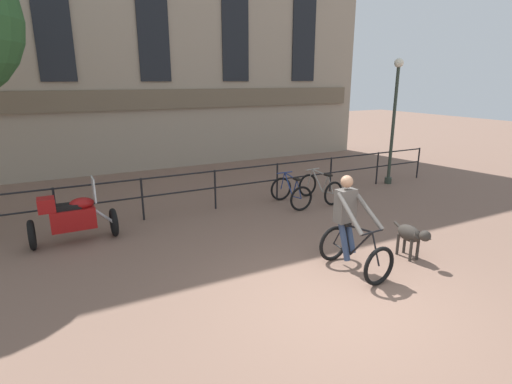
% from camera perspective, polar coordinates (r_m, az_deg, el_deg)
% --- Properties ---
extents(ground_plane, '(60.00, 60.00, 0.00)m').
position_cam_1_polar(ground_plane, '(6.48, 12.27, -15.22)').
color(ground_plane, '#7A5B4C').
extents(canal_railing, '(15.05, 0.05, 1.05)m').
position_cam_1_polar(canal_railing, '(10.41, -5.88, 1.31)').
color(canal_railing, black).
rests_on(canal_railing, ground_plane).
extents(building_facade, '(18.00, 0.72, 11.94)m').
position_cam_1_polar(building_facade, '(15.84, -15.07, 24.93)').
color(building_facade, gray).
rests_on(building_facade, ground_plane).
extents(cyclist_with_bike, '(0.76, 1.21, 1.70)m').
position_cam_1_polar(cyclist_with_bike, '(7.23, 13.39, -5.18)').
color(cyclist_with_bike, black).
rests_on(cyclist_with_bike, ground_plane).
extents(dog, '(0.29, 0.94, 0.67)m').
position_cam_1_polar(dog, '(8.10, 21.35, -5.73)').
color(dog, '#332D28').
rests_on(dog, ground_plane).
extents(parked_motorcycle, '(1.69, 0.64, 1.35)m').
position_cam_1_polar(parked_motorcycle, '(9.07, -24.76, -3.28)').
color(parked_motorcycle, black).
rests_on(parked_motorcycle, ground_plane).
extents(parked_bicycle_near_lamp, '(0.68, 1.12, 0.86)m').
position_cam_1_polar(parked_bicycle_near_lamp, '(10.78, 4.99, -0.08)').
color(parked_bicycle_near_lamp, black).
rests_on(parked_bicycle_near_lamp, ground_plane).
extents(parked_bicycle_mid_left, '(0.78, 1.18, 0.86)m').
position_cam_1_polar(parked_bicycle_mid_left, '(11.32, 9.15, 0.54)').
color(parked_bicycle_mid_left, black).
rests_on(parked_bicycle_mid_left, ground_plane).
extents(street_lamp, '(0.28, 0.28, 3.92)m').
position_cam_1_polar(street_lamp, '(13.48, 19.12, 10.33)').
color(street_lamp, '#2D382D').
rests_on(street_lamp, ground_plane).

